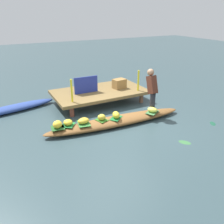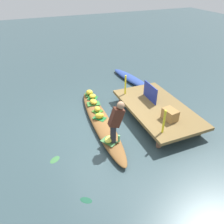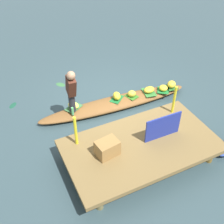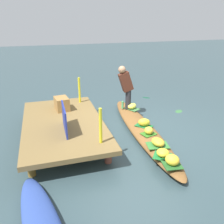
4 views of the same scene
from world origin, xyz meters
name	(u,v)px [view 2 (image 2 of 4)]	position (x,y,z in m)	size (l,w,h in m)	color
canal_water	(101,124)	(0.00, 0.00, 0.00)	(40.00, 40.00, 0.00)	#314449
dock_platform	(157,108)	(0.33, 1.86, 0.36)	(3.20, 1.80, 0.42)	brown
vendor_boat	(101,122)	(0.00, 0.00, 0.11)	(4.15, 0.60, 0.22)	brown
moored_boat	(132,79)	(-2.51, 2.38, 0.10)	(2.71, 0.49, 0.21)	#2A438C
leaf_mat_0	(97,111)	(-0.46, 0.04, 0.22)	(0.31, 0.25, 0.01)	#337221
banana_bunch_0	(97,109)	(-0.46, 0.04, 0.31)	(0.22, 0.20, 0.17)	gold
leaf_mat_1	(93,98)	(-1.37, 0.18, 0.22)	(0.34, 0.31, 0.01)	#1D702F
banana_bunch_1	(93,96)	(-1.37, 0.18, 0.30)	(0.24, 0.24, 0.15)	yellow
leaf_mat_2	(109,141)	(1.11, -0.17, 0.22)	(0.42, 0.27, 0.01)	#3C6F3D
banana_bunch_2	(109,139)	(1.11, -0.17, 0.30)	(0.30, 0.21, 0.16)	#F0E651
leaf_mat_3	(90,95)	(-1.66, 0.15, 0.22)	(0.32, 0.33, 0.01)	#255B26
banana_bunch_3	(89,92)	(-1.66, 0.15, 0.32)	(0.23, 0.26, 0.19)	yellow
leaf_mat_4	(100,118)	(-0.04, -0.03, 0.22)	(0.40, 0.25, 0.01)	#19672D
banana_bunch_4	(99,116)	(-0.04, -0.03, 0.32)	(0.28, 0.19, 0.19)	yellow
leaf_mat_5	(94,104)	(-0.98, 0.08, 0.22)	(0.44, 0.31, 0.01)	#327431
banana_bunch_5	(93,102)	(-0.98, 0.08, 0.30)	(0.32, 0.24, 0.15)	gold
vendor_person	(116,121)	(1.17, 0.01, 0.92)	(0.21, 0.44, 1.24)	#28282D
water_bottle	(119,139)	(1.22, 0.08, 0.33)	(0.06, 0.06, 0.22)	#57B46A
market_banner	(150,92)	(-0.17, 1.86, 0.70)	(0.83, 0.03, 0.56)	navy
railing_post_west	(125,85)	(-0.87, 1.26, 0.78)	(0.06, 0.06, 0.71)	yellow
railing_post_east	(164,122)	(1.53, 1.26, 0.78)	(0.06, 0.06, 0.71)	yellow
produce_crate	(170,115)	(1.08, 1.80, 0.59)	(0.44, 0.32, 0.33)	olive
drifting_plant_0	(55,160)	(1.01, -1.66, 0.00)	(0.30, 0.19, 0.01)	#356B3A
drifting_plant_1	(86,200)	(2.47, -1.25, 0.00)	(0.28, 0.15, 0.01)	#184934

